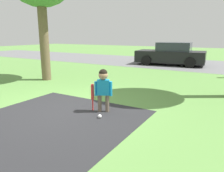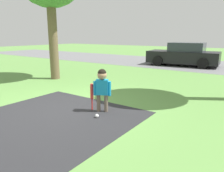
{
  "view_description": "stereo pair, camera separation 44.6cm",
  "coord_description": "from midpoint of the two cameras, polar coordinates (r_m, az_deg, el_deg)",
  "views": [
    {
      "loc": [
        3.71,
        -3.84,
        1.8
      ],
      "look_at": [
        1.01,
        0.73,
        0.55
      ],
      "focal_mm": 35.0,
      "sensor_mm": 36.0,
      "label": 1
    },
    {
      "loc": [
        4.08,
        -3.6,
        1.8
      ],
      "look_at": [
        1.01,
        0.73,
        0.55
      ],
      "focal_mm": 35.0,
      "sensor_mm": 36.0,
      "label": 2
    }
  ],
  "objects": [
    {
      "name": "street_strip",
      "position": [
        14.72,
        19.9,
        5.43
      ],
      "size": [
        40.0,
        6.0,
        0.01
      ],
      "color": "slate",
      "rests_on": "ground"
    },
    {
      "name": "child",
      "position": [
        5.1,
        -0.1,
        0.43
      ],
      "size": [
        0.38,
        0.27,
        1.03
      ],
      "rotation": [
        0.0,
        0.0,
        0.5
      ],
      "color": "#6B5B4C",
      "rests_on": "ground"
    },
    {
      "name": "baseball_bat",
      "position": [
        5.27,
        -2.88,
        -1.83
      ],
      "size": [
        0.08,
        0.08,
        0.67
      ],
      "color": "red",
      "rests_on": "ground"
    },
    {
      "name": "sports_ball",
      "position": [
        4.88,
        -1.34,
        -7.85
      ],
      "size": [
        0.09,
        0.09,
        0.09
      ],
      "color": "white",
      "rests_on": "ground"
    },
    {
      "name": "parked_car",
      "position": [
        13.88,
        19.13,
        7.69
      ],
      "size": [
        4.19,
        2.27,
        1.36
      ],
      "rotation": [
        0.0,
        0.0,
        3.24
      ],
      "color": "black",
      "rests_on": "ground"
    },
    {
      "name": "ground_plane",
      "position": [
        5.68,
        -10.39,
        -5.47
      ],
      "size": [
        60.0,
        60.0,
        0.0
      ],
      "primitive_type": "plane",
      "color": "#5B8C42"
    }
  ]
}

